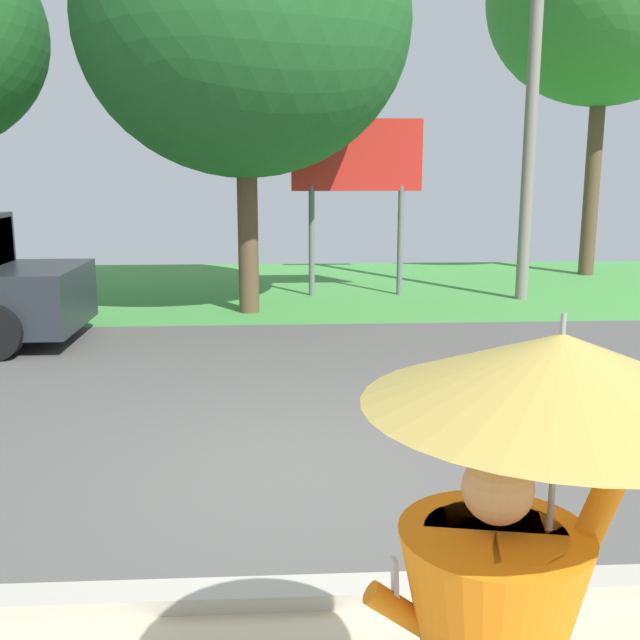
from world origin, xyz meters
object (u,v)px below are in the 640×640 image
Objects in this scene: monk_pedestrian at (507,611)px; utility_pole at (532,97)px; tree_center_back at (244,24)px; roadside_billboard at (357,168)px.

utility_pole is at bearing 56.92° from monk_pedestrian.
tree_center_back is at bearing -168.88° from utility_pole.
tree_center_back reaches higher than roadside_billboard.
roadside_billboard is (-3.23, 0.66, -1.30)m from utility_pole.
tree_center_back reaches higher than utility_pole.
utility_pole reaches higher than roadside_billboard.
roadside_billboard is at bearing 168.52° from utility_pole.
tree_center_back is at bearing -141.00° from roadside_billboard.
tree_center_back is (-2.11, -1.71, 2.37)m from roadside_billboard.
utility_pole is at bearing 11.12° from tree_center_back.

